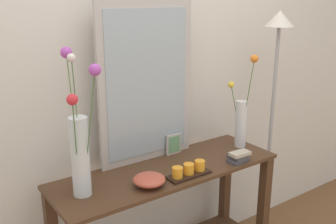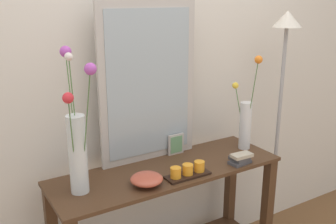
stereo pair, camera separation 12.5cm
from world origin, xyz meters
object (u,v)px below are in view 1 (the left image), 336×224
object	(u,v)px
console_table	(168,220)
tall_vase_left	(79,145)
vase_right	(241,119)
picture_frame_small	(174,144)
floor_lamp	(274,93)
decorative_bowl	(149,180)
mirror_leaning	(147,84)
book_stack	(239,157)
candle_tray	(189,171)

from	to	relation	value
console_table	tall_vase_left	distance (m)	0.75
tall_vase_left	vase_right	size ratio (longest dim) A/B	1.17
console_table	vase_right	xyz separation A→B (m)	(0.56, 0.01, 0.50)
picture_frame_small	floor_lamp	world-z (taller)	floor_lamp
decorative_bowl	floor_lamp	world-z (taller)	floor_lamp
tall_vase_left	picture_frame_small	world-z (taller)	tall_vase_left
mirror_leaning	decorative_bowl	size ratio (longest dim) A/B	5.44
tall_vase_left	decorative_bowl	size ratio (longest dim) A/B	4.21
book_stack	floor_lamp	size ratio (longest dim) A/B	0.08
console_table	floor_lamp	distance (m)	1.07
mirror_leaning	candle_tray	xyz separation A→B (m)	(0.05, -0.31, -0.41)
vase_right	candle_tray	xyz separation A→B (m)	(-0.52, -0.14, -0.15)
console_table	vase_right	distance (m)	0.75
decorative_bowl	candle_tray	bearing A→B (deg)	-5.91
decorative_bowl	book_stack	world-z (taller)	decorative_bowl
candle_tray	book_stack	distance (m)	0.35
mirror_leaning	decorative_bowl	distance (m)	0.53
console_table	decorative_bowl	bearing A→B (deg)	-150.15
vase_right	floor_lamp	size ratio (longest dim) A/B	0.36
picture_frame_small	decorative_bowl	bearing A→B (deg)	-142.39
vase_right	decorative_bowl	size ratio (longest dim) A/B	3.59
decorative_bowl	book_stack	size ratio (longest dim) A/B	1.21
vase_right	book_stack	distance (m)	0.28
candle_tray	decorative_bowl	bearing A→B (deg)	174.09
console_table	tall_vase_left	xyz separation A→B (m)	(-0.49, 0.00, 0.57)
mirror_leaning	picture_frame_small	bearing A→B (deg)	-10.35
tall_vase_left	decorative_bowl	distance (m)	0.39
tall_vase_left	picture_frame_small	bearing A→B (deg)	13.08
mirror_leaning	decorative_bowl	bearing A→B (deg)	-121.20
vase_right	console_table	bearing A→B (deg)	-179.14
tall_vase_left	decorative_bowl	bearing A→B (deg)	-20.08
book_stack	floor_lamp	bearing A→B (deg)	21.35
picture_frame_small	floor_lamp	size ratio (longest dim) A/B	0.08
mirror_leaning	floor_lamp	bearing A→B (deg)	-8.53
mirror_leaning	book_stack	distance (m)	0.66
tall_vase_left	book_stack	bearing A→B (deg)	-9.84
book_stack	floor_lamp	xyz separation A→B (m)	(0.50, 0.20, 0.26)
mirror_leaning	book_stack	world-z (taller)	mirror_leaning
tall_vase_left	candle_tray	world-z (taller)	tall_vase_left
tall_vase_left	console_table	bearing A→B (deg)	-0.19
decorative_bowl	book_stack	xyz separation A→B (m)	(0.57, -0.04, -0.00)
candle_tray	mirror_leaning	bearing A→B (deg)	99.85
tall_vase_left	decorative_bowl	xyz separation A→B (m)	(0.30, -0.11, -0.22)
mirror_leaning	vase_right	xyz separation A→B (m)	(0.57, -0.17, -0.26)
console_table	mirror_leaning	xyz separation A→B (m)	(-0.02, 0.18, 0.76)
picture_frame_small	book_stack	world-z (taller)	picture_frame_small
book_stack	mirror_leaning	bearing A→B (deg)	140.35
vase_right	decorative_bowl	xyz separation A→B (m)	(-0.75, -0.12, -0.15)
tall_vase_left	book_stack	distance (m)	0.92
vase_right	candle_tray	distance (m)	0.56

